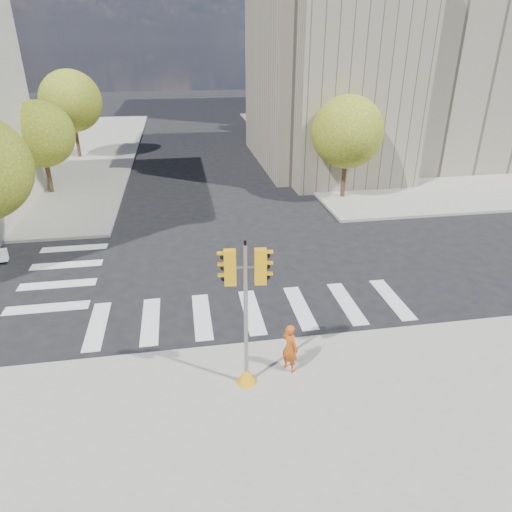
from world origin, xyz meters
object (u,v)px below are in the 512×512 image
(lamp_far, at_px, (287,92))
(traffic_signal, at_px, (246,328))
(photographer, at_px, (290,348))
(lamp_near, at_px, (334,113))

(lamp_far, xyz_separation_m, traffic_signal, (-8.87, -33.86, -2.59))
(photographer, bearing_deg, lamp_near, -55.76)
(lamp_near, relative_size, lamp_far, 1.00)
(lamp_near, xyz_separation_m, lamp_far, (0.00, 14.00, 0.00))
(lamp_far, distance_m, traffic_signal, 35.10)
(lamp_far, relative_size, photographer, 5.28)
(lamp_far, bearing_deg, photographer, -102.69)
(lamp_near, bearing_deg, traffic_signal, -114.06)
(lamp_near, distance_m, photographer, 21.22)
(traffic_signal, relative_size, photographer, 2.84)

